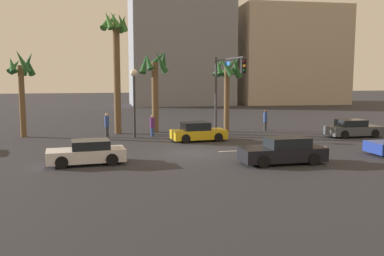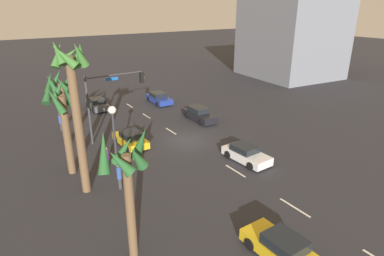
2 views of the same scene
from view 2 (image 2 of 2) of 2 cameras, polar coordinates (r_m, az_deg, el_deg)
The scene contains 22 objects.
ground_plane at distance 29.84m, azimuth -1.06°, elevation -2.20°, with size 220.00×220.00×0.00m, color #28282D.
lane_stripe_1 at distance 21.51m, azimuth 17.57°, elevation -13.16°, with size 2.35×0.14×0.01m, color silver.
lane_stripe_2 at distance 24.79m, azimuth 7.61°, elevation -7.46°, with size 2.24×0.14×0.01m, color silver.
lane_stripe_3 at distance 32.05m, azimuth -3.69°, elevation -0.56°, with size 2.03×0.14×0.01m, color silver.
lane_stripe_4 at distance 36.71m, azimuth -8.00°, elevation 2.10°, with size 1.92×0.14×0.01m, color silver.
lane_stripe_5 at distance 40.83m, azimuth -10.86°, elevation 3.87°, with size 1.89×0.14×0.01m, color silver.
car_0 at distance 26.18m, azimuth 9.45°, elevation -4.52°, with size 4.11×2.04×1.27m.
car_1 at distance 17.41m, azimuth 15.40°, elevation -19.58°, with size 4.02×1.93×1.33m.
car_2 at distance 34.92m, azimuth 1.28°, elevation 2.43°, with size 4.55×1.86×1.40m.
car_3 at distance 41.39m, azimuth -5.82°, elevation 5.23°, with size 4.34×2.09×1.30m.
car_4 at distance 40.28m, azimuth -16.29°, elevation 4.08°, with size 4.23×1.90×1.35m.
car_5 at distance 29.05m, azimuth -10.68°, elevation -1.90°, with size 3.98×2.01×1.37m.
traffic_signal at distance 29.70m, azimuth -14.42°, elevation 5.63°, with size 0.52×5.60×6.16m.
streetlamp at distance 23.29m, azimuth -13.59°, elevation 0.26°, with size 0.56×0.56×5.21m.
pedestrian_0 at distance 22.45m, azimuth -12.62°, elevation -8.16°, with size 0.47×0.47×1.87m.
pedestrian_1 at distance 25.55m, azimuth -14.74°, elevation -4.95°, with size 0.41×0.41×1.67m.
pedestrian_2 at distance 34.39m, azimuth -22.06°, elevation 1.10°, with size 0.40×0.40×1.80m.
palm_tree_0 at distance 20.69m, azimuth -20.00°, elevation 6.18°, with size 2.50×2.37×9.91m.
palm_tree_1 at distance 30.06m, azimuth -21.96°, elevation 6.04°, with size 2.51×2.84×6.56m.
palm_tree_2 at distance 24.21m, azimuth -21.64°, elevation 2.61°, with size 2.61×2.75×6.94m.
palm_tree_3 at distance 15.05m, azimuth -11.45°, elevation -7.33°, with size 2.26×2.69×6.67m.
building_1 at distance 59.18m, azimuth 17.00°, elevation 14.73°, with size 14.17×12.96×12.47m, color slate.
Camera 2 is at (-23.28, 14.54, 11.70)m, focal length 30.42 mm.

